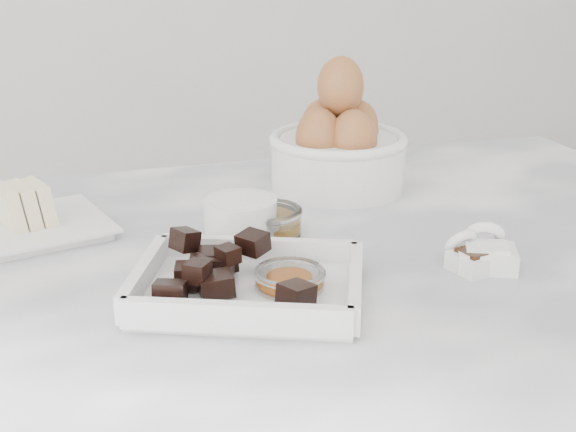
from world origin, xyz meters
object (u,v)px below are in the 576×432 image
object	(u,v)px
butter_plate	(35,217)
egg_bowl	(338,147)
vanilla_spoon	(473,256)
salt_spoon	(486,251)
honey_bowl	(268,222)
sugar_ramekin	(241,218)
zest_bowl	(289,283)
chocolate_dish	(248,277)

from	to	relation	value
butter_plate	egg_bowl	xyz separation A→B (m)	(0.41, 0.06, 0.04)
vanilla_spoon	salt_spoon	size ratio (longest dim) A/B	0.81
honey_bowl	egg_bowl	bearing A→B (deg)	46.34
butter_plate	sugar_ramekin	world-z (taller)	butter_plate
zest_bowl	egg_bowl	bearing A→B (deg)	61.81
sugar_ramekin	zest_bowl	xyz separation A→B (m)	(0.01, -0.17, -0.01)
sugar_ramekin	honey_bowl	world-z (taller)	sugar_ramekin
chocolate_dish	butter_plate	world-z (taller)	butter_plate
sugar_ramekin	salt_spoon	distance (m)	0.28
chocolate_dish	zest_bowl	size ratio (longest dim) A/B	3.72
honey_bowl	vanilla_spoon	size ratio (longest dim) A/B	1.13
zest_bowl	salt_spoon	distance (m)	0.23
zest_bowl	vanilla_spoon	distance (m)	0.21
egg_bowl	butter_plate	bearing A→B (deg)	-171.87
vanilla_spoon	salt_spoon	bearing A→B (deg)	6.76
egg_bowl	honey_bowl	distance (m)	0.21
zest_bowl	salt_spoon	bearing A→B (deg)	4.10
honey_bowl	salt_spoon	size ratio (longest dim) A/B	0.92
butter_plate	zest_bowl	distance (m)	0.35
butter_plate	vanilla_spoon	xyz separation A→B (m)	(0.45, -0.25, -0.01)
butter_plate	egg_bowl	bearing A→B (deg)	8.13
butter_plate	chocolate_dish	bearing A→B (deg)	-52.12
chocolate_dish	sugar_ramekin	xyz separation A→B (m)	(0.03, 0.16, 0.00)
egg_bowl	salt_spoon	size ratio (longest dim) A/B	2.12
sugar_ramekin	egg_bowl	world-z (taller)	egg_bowl
egg_bowl	salt_spoon	bearing A→B (deg)	-79.37
sugar_ramekin	vanilla_spoon	xyz separation A→B (m)	(0.22, -0.15, -0.01)
butter_plate	sugar_ramekin	distance (m)	0.25
sugar_ramekin	zest_bowl	distance (m)	0.17
zest_bowl	salt_spoon	size ratio (longest dim) A/B	0.80
honey_bowl	zest_bowl	world-z (taller)	honey_bowl
chocolate_dish	sugar_ramekin	distance (m)	0.16
egg_bowl	honey_bowl	world-z (taller)	egg_bowl
chocolate_dish	butter_plate	bearing A→B (deg)	127.88
butter_plate	honey_bowl	bearing A→B (deg)	-19.88
honey_bowl	salt_spoon	distance (m)	0.25
honey_bowl	sugar_ramekin	bearing A→B (deg)	-178.65
honey_bowl	salt_spoon	world-z (taller)	salt_spoon
chocolate_dish	egg_bowl	bearing A→B (deg)	55.80
butter_plate	vanilla_spoon	bearing A→B (deg)	-28.95
sugar_ramekin	egg_bowl	xyz separation A→B (m)	(0.18, 0.15, 0.03)
egg_bowl	zest_bowl	bearing A→B (deg)	-118.19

